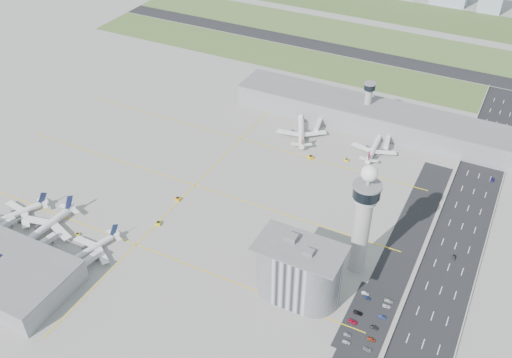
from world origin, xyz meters
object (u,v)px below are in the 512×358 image
at_px(car_lot_11, 389,301).
at_px(car_lot_9, 382,317).
at_px(tug_1, 78,234).
at_px(jet_bridge_near_2, 78,270).
at_px(tug_2, 158,223).
at_px(car_lot_10, 387,306).
at_px(car_lot_5, 365,293).
at_px(jet_bridge_far_0, 320,122).
at_px(car_lot_7, 371,339).
at_px(airplane_far_a, 301,128).
at_px(airplane_far_b, 374,145).
at_px(admin_building, 298,271).
at_px(car_lot_0, 346,342).
at_px(car_lot_3, 358,313).
at_px(car_lot_8, 374,327).
at_px(secondary_tower, 368,100).
at_px(tug_0, 47,238).
at_px(car_lot_2, 353,322).
at_px(airplane_near_a, 17,210).
at_px(car_hw_2, 492,179).
at_px(car_lot_6, 367,350).
at_px(airplane_near_b, 45,223).
at_px(tug_3, 178,199).
at_px(airplane_near_c, 90,246).
at_px(tug_5, 347,160).
at_px(jet_bridge_near_1, 34,251).
at_px(car_lot_4, 367,298).
at_px(car_lot_1, 347,335).
at_px(tug_4, 311,157).
at_px(car_hw_4, 483,127).
at_px(jet_bridge_far_1, 388,139).
at_px(control_tower, 363,216).
at_px(car_hw_1, 454,257).

bearing_deg(car_lot_11, car_lot_9, 176.08).
bearing_deg(tug_1, jet_bridge_near_2, 65.84).
xyz_separation_m(tug_2, car_lot_10, (132.76, 0.15, -0.47)).
bearing_deg(car_lot_5, car_lot_11, -93.51).
bearing_deg(jet_bridge_far_0, car_lot_7, 19.07).
bearing_deg(airplane_far_a, airplane_far_b, -110.60).
relative_size(car_lot_7, car_lot_11, 0.85).
bearing_deg(jet_bridge_near_2, admin_building, -59.62).
height_order(car_lot_0, car_lot_3, car_lot_0).
bearing_deg(car_lot_8, secondary_tower, 22.31).
height_order(tug_0, car_lot_2, tug_0).
xyz_separation_m(airplane_near_a, car_hw_2, (237.23, 161.20, -4.32)).
bearing_deg(tug_1, car_lot_11, 124.24).
height_order(car_lot_2, car_lot_6, car_lot_2).
height_order(airplane_near_a, airplane_near_b, airplane_near_b).
height_order(tug_2, car_lot_9, tug_2).
distance_m(airplane_far_b, tug_3, 136.20).
xyz_separation_m(tug_3, car_lot_6, (134.90, -51.63, -0.42)).
xyz_separation_m(airplane_near_c, tug_5, (91.70, 143.82, -4.06)).
bearing_deg(car_lot_2, tug_5, 27.77).
distance_m(jet_bridge_near_1, tug_0, 12.33).
height_order(car_lot_4, car_lot_5, car_lot_5).
bearing_deg(airplane_far_a, car_lot_4, -168.28).
bearing_deg(car_lot_1, tug_1, 82.19).
xyz_separation_m(airplane_near_b, car_lot_9, (184.69, 25.94, -5.31)).
xyz_separation_m(tug_3, car_lot_4, (125.25, -22.55, -0.38)).
xyz_separation_m(airplane_far_b, tug_4, (-34.64, -26.45, -4.03)).
height_order(tug_3, car_lot_9, tug_3).
relative_size(airplane_far_a, car_lot_8, 10.88).
bearing_deg(tug_5, jet_bridge_near_1, -41.14).
relative_size(car_lot_0, car_lot_1, 1.12).
relative_size(car_lot_9, car_hw_4, 0.96).
bearing_deg(car_lot_6, car_lot_2, 41.91).
bearing_deg(tug_2, jet_bridge_far_0, 52.04).
xyz_separation_m(car_lot_0, car_hw_2, (39.24, 158.41, -0.02)).
distance_m(secondary_tower, airplane_near_a, 240.52).
xyz_separation_m(airplane_near_c, car_lot_8, (149.80, 20.46, -4.23)).
xyz_separation_m(car_lot_5, car_lot_6, (11.36, -31.41, -0.05)).
distance_m(jet_bridge_near_2, car_hw_4, 290.65).
distance_m(secondary_tower, jet_bridge_far_1, 32.60).
bearing_deg(control_tower, car_lot_1, -75.81).
distance_m(jet_bridge_far_1, tug_4, 57.74).
bearing_deg(car_lot_8, car_lot_1, 137.57).
bearing_deg(car_lot_2, car_lot_11, -23.07).
height_order(jet_bridge_far_1, car_lot_5, jet_bridge_far_1).
distance_m(car_lot_3, car_hw_2, 145.46).
xyz_separation_m(car_lot_6, car_lot_7, (-0.11, 6.18, -0.01)).
relative_size(control_tower, airplane_near_c, 1.85).
distance_m(admin_building, car_lot_1, 36.71).
xyz_separation_m(airplane_near_b, car_hw_1, (206.80, 82.00, -5.32)).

